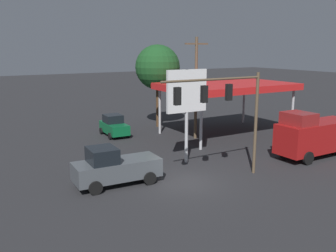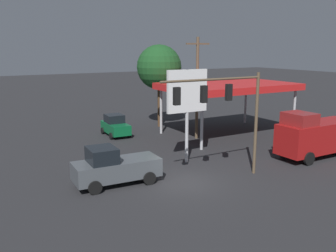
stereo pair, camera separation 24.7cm
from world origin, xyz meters
name	(u,v)px [view 1 (the left image)]	position (x,y,z in m)	size (l,w,h in m)	color
ground_plane	(185,183)	(0.00, 0.00, 0.00)	(200.00, 200.00, 0.00)	#262628
traffic_signal_assembly	(224,102)	(-2.28, 0.75, 4.92)	(7.15, 0.43, 6.63)	brown
utility_pole	(196,86)	(-7.14, -9.16, 4.81)	(2.40, 0.26, 9.06)	brown
gas_station_canopy	(226,87)	(-10.62, -9.16, 4.54)	(11.80, 8.01, 4.88)	red
price_sign	(187,95)	(-2.43, -3.52, 4.92)	(3.18, 0.27, 6.67)	#B7B7BC
pickup_parked	(115,167)	(3.80, -1.90, 1.11)	(5.29, 2.45, 2.40)	#474C51
delivery_truck	(315,135)	(-11.52, 0.28, 1.69)	(6.80, 2.56, 3.58)	maroon
hatchback_crossing	(114,126)	(-1.16, -13.93, 0.95)	(2.09, 3.87, 1.97)	#0C592D
street_tree	(158,67)	(-6.74, -15.46, 6.16)	(4.56, 4.56, 8.47)	#4C331E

